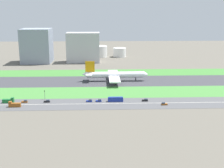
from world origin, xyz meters
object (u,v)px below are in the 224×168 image
car_3 (89,101)px  traffic_light (45,94)px  car_4 (145,100)px  terminal_building (37,46)px  fuel_tank_west (99,51)px  fuel_tank_centre (120,52)px  hangar_building (83,47)px  car_5 (25,101)px  bus_0 (115,99)px  car_1 (164,104)px  car_0 (99,101)px  car_6 (47,101)px  truck_1 (9,101)px  truck_0 (14,105)px  airliner (114,75)px

car_3 → traffic_light: (-34.74, 7.99, 3.37)m
car_4 → terminal_building: (-117.41, 182.00, 21.31)m
terminal_building → fuel_tank_west: 95.01m
terminal_building → traffic_light: bearing=-76.9°
fuel_tank_west → fuel_tank_centre: fuel_tank_west is taller
terminal_building → hangar_building: size_ratio=1.03×
car_3 → car_5: bearing=180.0°
car_3 → fuel_tank_centre: 230.16m
bus_0 → fuel_tank_centre: (17.87, 227.00, 4.88)m
car_1 → car_4: same height
car_0 → car_6: bearing=180.0°
car_0 → bus_0: (12.55, -0.00, 0.90)m
car_6 → car_1: bearing=-6.6°
bus_0 → traffic_light: size_ratio=1.61×
car_4 → fuel_tank_centre: size_ratio=0.23×
bus_0 → traffic_light: bearing=171.6°
truck_1 → car_4: truck_1 is taller
car_0 → traffic_light: size_ratio=0.61×
truck_0 → car_0: 61.03m
bus_0 → car_6: bus_0 is taller
car_6 → hangar_building: 183.80m
airliner → car_4: bearing=-73.2°
airliner → car_6: airliner is taller
car_1 → terminal_building: (-129.76, 192.00, 21.31)m
truck_0 → traffic_light: traffic_light is taller
truck_0 → car_4: size_ratio=1.91×
bus_0 → fuel_tank_west: fuel_tank_west is taller
airliner → bus_0: bearing=-91.8°
car_5 → car_3: 48.22m
fuel_tank_west → airliner: bearing=-84.8°
airliner → car_5: (-70.00, -68.00, -5.31)m
truck_0 → terminal_building: terminal_building is taller
car_6 → fuel_tank_west: fuel_tank_west is taller
terminal_building → car_4: bearing=-57.2°
car_6 → hangar_building: bearing=84.5°
truck_1 → fuel_tank_west: 236.91m
hangar_building → airliner: bearing=-72.6°
car_0 → terminal_building: (-82.26, 182.00, 21.31)m
truck_0 → car_6: truck_0 is taller
car_4 → car_3: size_ratio=1.00×
airliner → truck_1: (-81.90, -68.00, -4.56)m
car_4 → airliner: bearing=106.8°
truck_0 → car_6: 23.68m
terminal_building → fuel_tank_centre: size_ratio=2.35×
car_1 → terminal_building: 232.71m
car_1 → fuel_tank_centre: size_ratio=0.23×
car_4 → fuel_tank_west: bearing=98.7°
airliner → car_0: size_ratio=14.77×
bus_0 → car_6: bearing=180.0°
traffic_light → truck_1: bearing=-162.5°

